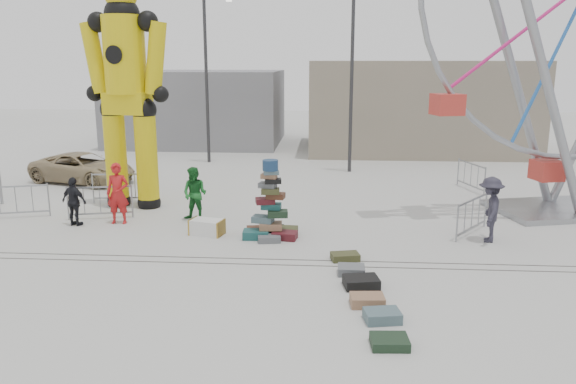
# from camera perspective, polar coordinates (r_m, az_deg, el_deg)

# --- Properties ---
(ground) EXTENTS (90.00, 90.00, 0.00)m
(ground) POSITION_cam_1_polar(r_m,az_deg,el_deg) (13.76, -4.40, -8.21)
(ground) COLOR #9E9E99
(ground) RESTS_ON ground
(track_line_near) EXTENTS (40.00, 0.04, 0.01)m
(track_line_near) POSITION_cam_1_polar(r_m,az_deg,el_deg) (14.31, -4.05, -7.32)
(track_line_near) COLOR #47443F
(track_line_near) RESTS_ON ground
(track_line_far) EXTENTS (40.00, 0.04, 0.01)m
(track_line_far) POSITION_cam_1_polar(r_m,az_deg,el_deg) (14.69, -3.84, -6.78)
(track_line_far) COLOR #47443F
(track_line_far) RESTS_ON ground
(building_right) EXTENTS (12.00, 8.00, 5.00)m
(building_right) POSITION_cam_1_polar(r_m,az_deg,el_deg) (33.16, 12.90, 8.54)
(building_right) COLOR gray
(building_right) RESTS_ON ground
(building_left) EXTENTS (10.00, 8.00, 4.40)m
(building_left) POSITION_cam_1_polar(r_m,az_deg,el_deg) (35.67, -8.99, 8.53)
(building_left) COLOR gray
(building_left) RESTS_ON ground
(lamp_post_right) EXTENTS (1.41, 0.25, 8.00)m
(lamp_post_right) POSITION_cam_1_polar(r_m,az_deg,el_deg) (25.70, 6.71, 11.94)
(lamp_post_right) COLOR #2D2D30
(lamp_post_right) RESTS_ON ground
(lamp_post_left) EXTENTS (1.41, 0.25, 8.00)m
(lamp_post_left) POSITION_cam_1_polar(r_m,az_deg,el_deg) (28.28, -8.12, 12.01)
(lamp_post_left) COLOR #2D2D30
(lamp_post_left) RESTS_ON ground
(suitcase_tower) EXTENTS (1.60, 1.43, 2.28)m
(suitcase_tower) POSITION_cam_1_polar(r_m,az_deg,el_deg) (16.25, -1.79, -2.42)
(suitcase_tower) COLOR #1B5353
(suitcase_tower) RESTS_ON ground
(crash_test_dummy) EXTENTS (3.15, 1.38, 7.88)m
(crash_test_dummy) POSITION_cam_1_polar(r_m,az_deg,el_deg) (19.96, -16.07, 10.23)
(crash_test_dummy) COLOR black
(crash_test_dummy) RESTS_ON ground
(steamer_trunk) EXTENTS (1.07, 0.78, 0.45)m
(steamer_trunk) POSITION_cam_1_polar(r_m,az_deg,el_deg) (16.75, -8.23, -3.55)
(steamer_trunk) COLOR silver
(steamer_trunk) RESTS_ON ground
(row_case_0) EXTENTS (0.79, 0.59, 0.19)m
(row_case_0) POSITION_cam_1_polar(r_m,az_deg,el_deg) (14.61, 5.82, -6.55)
(row_case_0) COLOR #414321
(row_case_0) RESTS_ON ground
(row_case_1) EXTENTS (0.65, 0.53, 0.21)m
(row_case_1) POSITION_cam_1_polar(r_m,az_deg,el_deg) (13.71, 6.44, -7.88)
(row_case_1) COLOR slate
(row_case_1) RESTS_ON ground
(row_case_2) EXTENTS (0.87, 0.71, 0.24)m
(row_case_2) POSITION_cam_1_polar(r_m,az_deg,el_deg) (12.99, 7.45, -9.07)
(row_case_2) COLOR black
(row_case_2) RESTS_ON ground
(row_case_3) EXTENTS (0.74, 0.54, 0.22)m
(row_case_3) POSITION_cam_1_polar(r_m,az_deg,el_deg) (12.10, 8.05, -10.84)
(row_case_3) COLOR #996D4E
(row_case_3) RESTS_ON ground
(row_case_4) EXTENTS (0.78, 0.61, 0.22)m
(row_case_4) POSITION_cam_1_polar(r_m,az_deg,el_deg) (11.47, 9.56, -12.31)
(row_case_4) COLOR slate
(row_case_4) RESTS_ON ground
(row_case_5) EXTENTS (0.71, 0.58, 0.17)m
(row_case_5) POSITION_cam_1_polar(r_m,az_deg,el_deg) (10.60, 10.28, -14.75)
(row_case_5) COLOR #1B321F
(row_case_5) RESTS_ON ground
(barricade_dummy_a) EXTENTS (1.95, 0.67, 1.10)m
(barricade_dummy_a) POSITION_cam_1_polar(r_m,az_deg,el_deg) (20.26, -25.91, -0.87)
(barricade_dummy_a) COLOR gray
(barricade_dummy_a) RESTS_ON ground
(barricade_dummy_b) EXTENTS (1.97, 0.57, 1.10)m
(barricade_dummy_b) POSITION_cam_1_polar(r_m,az_deg,el_deg) (19.12, -18.54, -0.99)
(barricade_dummy_b) COLOR gray
(barricade_dummy_b) RESTS_ON ground
(barricade_dummy_c) EXTENTS (2.00, 0.34, 1.10)m
(barricade_dummy_c) POSITION_cam_1_polar(r_m,az_deg,el_deg) (21.05, -16.60, 0.41)
(barricade_dummy_c) COLOR gray
(barricade_dummy_c) RESTS_ON ground
(barricade_wheel_front) EXTENTS (1.29, 1.65, 1.10)m
(barricade_wheel_front) POSITION_cam_1_polar(r_m,az_deg,el_deg) (17.40, 18.19, -2.34)
(barricade_wheel_front) COLOR gray
(barricade_wheel_front) RESTS_ON ground
(barricade_wheel_back) EXTENTS (0.66, 1.95, 1.10)m
(barricade_wheel_back) POSITION_cam_1_polar(r_m,az_deg,el_deg) (23.36, 18.08, 1.53)
(barricade_wheel_back) COLOR gray
(barricade_wheel_back) RESTS_ON ground
(pedestrian_red) EXTENTS (0.73, 0.50, 1.93)m
(pedestrian_red) POSITION_cam_1_polar(r_m,az_deg,el_deg) (18.32, -16.91, -0.14)
(pedestrian_red) COLOR #B11919
(pedestrian_red) RESTS_ON ground
(pedestrian_green) EXTENTS (0.99, 0.86, 1.73)m
(pedestrian_green) POSITION_cam_1_polar(r_m,az_deg,el_deg) (18.15, -9.44, -0.19)
(pedestrian_green) COLOR #175E22
(pedestrian_green) RESTS_ON ground
(pedestrian_black) EXTENTS (0.97, 0.63, 1.53)m
(pedestrian_black) POSITION_cam_1_polar(r_m,az_deg,el_deg) (18.55, -20.89, -0.92)
(pedestrian_black) COLOR black
(pedestrian_black) RESTS_ON ground
(pedestrian_grey) EXTENTS (0.96, 1.33, 1.86)m
(pedestrian_grey) POSITION_cam_1_polar(r_m,az_deg,el_deg) (16.77, 19.83, -1.69)
(pedestrian_grey) COLOR #262431
(pedestrian_grey) RESTS_ON ground
(parked_suv) EXTENTS (4.88, 3.30, 1.24)m
(parked_suv) POSITION_cam_1_polar(r_m,az_deg,el_deg) (25.10, -20.11, 2.32)
(parked_suv) COLOR tan
(parked_suv) RESTS_ON ground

